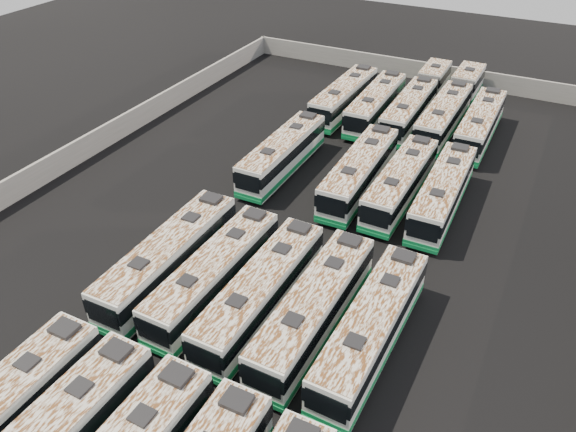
% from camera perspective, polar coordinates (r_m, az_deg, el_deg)
% --- Properties ---
extents(ground, '(140.00, 140.00, 0.00)m').
position_cam_1_polar(ground, '(41.42, 0.13, -2.45)').
color(ground, black).
rests_on(ground, ground).
extents(perimeter_wall, '(45.20, 73.20, 2.20)m').
position_cam_1_polar(perimeter_wall, '(40.76, 0.13, -1.22)').
color(perimeter_wall, slate).
rests_on(perimeter_wall, ground).
extents(bus_midfront_far_left, '(2.77, 12.63, 3.55)m').
position_cam_1_polar(bus_midfront_far_left, '(37.68, -11.98, -4.17)').
color(bus_midfront_far_left, silver).
rests_on(bus_midfront_far_left, ground).
extents(bus_midfront_left, '(2.78, 12.17, 3.42)m').
position_cam_1_polar(bus_midfront_left, '(36.00, -7.48, -5.87)').
color(bus_midfront_left, silver).
rests_on(bus_midfront_left, ground).
extents(bus_midfront_center, '(2.73, 12.36, 3.48)m').
position_cam_1_polar(bus_midfront_center, '(34.42, -2.75, -7.73)').
color(bus_midfront_center, silver).
rests_on(bus_midfront_center, ground).
extents(bus_midfront_right, '(2.80, 12.50, 3.51)m').
position_cam_1_polar(bus_midfront_right, '(33.32, 2.67, -9.43)').
color(bus_midfront_right, silver).
rests_on(bus_midfront_right, ground).
extents(bus_midfront_far_right, '(2.86, 12.38, 3.47)m').
position_cam_1_polar(bus_midfront_far_right, '(32.55, 8.46, -11.23)').
color(bus_midfront_far_right, silver).
rests_on(bus_midfront_far_right, ground).
extents(bus_midback_far_left, '(2.59, 12.23, 3.45)m').
position_cam_1_polar(bus_midback_far_left, '(49.05, -0.55, 6.34)').
color(bus_midback_far_left, silver).
rests_on(bus_midback_far_left, ground).
extents(bus_midback_center, '(2.91, 12.60, 3.54)m').
position_cam_1_polar(bus_midback_center, '(46.56, 7.26, 4.46)').
color(bus_midback_center, silver).
rests_on(bus_midback_center, ground).
extents(bus_midback_right, '(2.71, 12.11, 3.41)m').
position_cam_1_polar(bus_midback_right, '(45.76, 11.35, 3.36)').
color(bus_midback_right, silver).
rests_on(bus_midback_right, ground).
extents(bus_midback_far_right, '(2.77, 12.25, 3.44)m').
position_cam_1_polar(bus_midback_far_right, '(45.15, 15.44, 2.30)').
color(bus_midback_far_right, silver).
rests_on(bus_midback_far_right, ground).
extents(bus_back_far_left, '(2.82, 12.52, 3.52)m').
position_cam_1_polar(bus_back_far_left, '(60.64, 5.72, 11.92)').
color(bus_back_far_left, silver).
rests_on(bus_back_far_left, ground).
extents(bus_back_left, '(2.86, 12.44, 3.49)m').
position_cam_1_polar(bus_back_left, '(59.35, 8.88, 11.14)').
color(bus_back_left, silver).
rests_on(bus_back_left, ground).
extents(bus_back_center, '(2.74, 18.84, 3.41)m').
position_cam_1_polar(bus_back_center, '(61.53, 13.03, 11.49)').
color(bus_back_center, silver).
rests_on(bus_back_center, ground).
extents(bus_back_right, '(2.84, 19.43, 3.52)m').
position_cam_1_polar(bus_back_right, '(60.95, 16.30, 10.82)').
color(bus_back_right, silver).
rests_on(bus_back_right, ground).
extents(bus_back_far_right, '(2.63, 12.35, 3.48)m').
position_cam_1_polar(bus_back_far_right, '(57.32, 18.90, 8.79)').
color(bus_back_far_right, silver).
rests_on(bus_back_far_right, ground).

